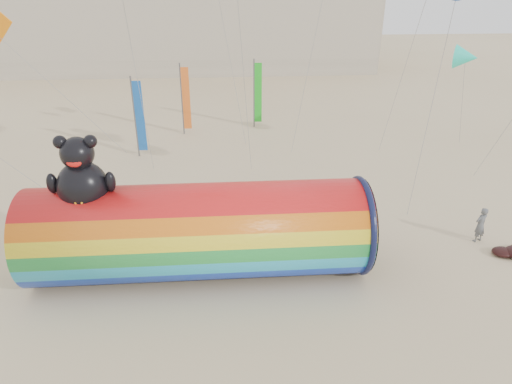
{
  "coord_description": "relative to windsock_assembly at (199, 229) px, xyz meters",
  "views": [
    {
      "loc": [
        -0.83,
        -15.94,
        10.67
      ],
      "look_at": [
        0.5,
        1.5,
        2.4
      ],
      "focal_mm": 32.0,
      "sensor_mm": 36.0,
      "label": 1
    }
  ],
  "objects": [
    {
      "name": "ground",
      "position": [
        1.87,
        0.69,
        -1.95
      ],
      "size": [
        160.0,
        160.0,
        0.0
      ],
      "primitive_type": "plane",
      "color": "#CCB58C",
      "rests_on": "ground"
    },
    {
      "name": "kite_handler",
      "position": [
        12.2,
        1.41,
        -1.13
      ],
      "size": [
        0.7,
        0.58,
        1.64
      ],
      "primitive_type": "imported",
      "rotation": [
        0.0,
        0.0,
        3.52
      ],
      "color": "#55595D",
      "rests_on": "ground"
    },
    {
      "name": "windsock_assembly",
      "position": [
        0.0,
        0.0,
        0.0
      ],
      "size": [
        12.77,
        3.89,
        5.89
      ],
      "color": "red",
      "rests_on": "ground"
    },
    {
      "name": "festival_banners",
      "position": [
        -0.7,
        16.87,
        0.68
      ],
      "size": [
        8.65,
        6.0,
        5.2
      ],
      "color": "#59595E",
      "rests_on": "ground"
    }
  ]
}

